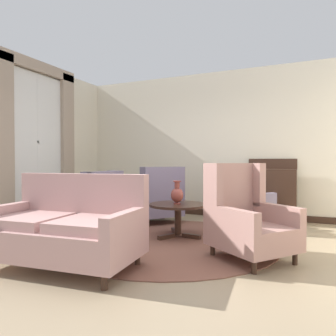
{
  "coord_description": "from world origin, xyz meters",
  "views": [
    {
      "loc": [
        1.79,
        -3.68,
        1.1
      ],
      "look_at": [
        -0.03,
        0.41,
        1.02
      ],
      "focal_mm": 33.79,
      "sensor_mm": 36.0,
      "label": 1
    }
  ],
  "objects": [
    {
      "name": "ground",
      "position": [
        0.0,
        0.0,
        0.0
      ],
      "size": [
        8.17,
        8.17,
        0.0
      ],
      "primitive_type": "plane",
      "color": "#9E896B"
    },
    {
      "name": "wall_back",
      "position": [
        0.0,
        2.64,
        1.47
      ],
      "size": [
        6.0,
        0.08,
        2.94
      ],
      "primitive_type": "cube",
      "color": "beige",
      "rests_on": "ground"
    },
    {
      "name": "wall_left",
      "position": [
        -2.92,
        0.79,
        1.47
      ],
      "size": [
        0.08,
        3.7,
        2.94
      ],
      "primitive_type": "cube",
      "color": "beige",
      "rests_on": "ground"
    },
    {
      "name": "baseboard_back",
      "position": [
        0.0,
        2.59,
        0.06
      ],
      "size": [
        5.84,
        0.03,
        0.12
      ],
      "primitive_type": "cube",
      "color": "#382319",
      "rests_on": "ground"
    },
    {
      "name": "area_rug",
      "position": [
        0.0,
        0.3,
        0.01
      ],
      "size": [
        3.04,
        3.04,
        0.01
      ],
      "primitive_type": "cylinder",
      "color": "brown",
      "rests_on": "ground"
    },
    {
      "name": "window_with_curtains",
      "position": [
        -2.82,
        0.72,
        1.64
      ],
      "size": [
        0.12,
        1.81,
        2.82
      ],
      "color": "silver"
    },
    {
      "name": "coffee_table",
      "position": [
        0.05,
        0.58,
        0.4
      ],
      "size": [
        0.84,
        0.84,
        0.49
      ],
      "color": "#382319",
      "rests_on": "ground"
    },
    {
      "name": "porcelain_vase",
      "position": [
        0.05,
        0.55,
        0.63
      ],
      "size": [
        0.18,
        0.18,
        0.34
      ],
      "color": "brown",
      "rests_on": "coffee_table"
    },
    {
      "name": "settee",
      "position": [
        -0.53,
        -1.11,
        0.4
      ],
      "size": [
        1.66,
        0.99,
        0.97
      ],
      "rotation": [
        0.0,
        0.0,
        0.09
      ],
      "color": "tan",
      "rests_on": "ground"
    },
    {
      "name": "armchair_beside_settee",
      "position": [
        0.7,
        1.74,
        0.44
      ],
      "size": [
        1.12,
        1.12,
        1.04
      ],
      "rotation": [
        0.0,
        0.0,
        2.41
      ],
      "color": "slate",
      "rests_on": "ground"
    },
    {
      "name": "armchair_back_corner",
      "position": [
        1.14,
        -0.02,
        0.45
      ],
      "size": [
        1.12,
        1.1,
        1.09
      ],
      "rotation": [
        0.0,
        0.0,
        7.2
      ],
      "color": "tan",
      "rests_on": "ground"
    },
    {
      "name": "armchair_near_sideboard",
      "position": [
        -1.34,
        0.37,
        0.42
      ],
      "size": [
        0.87,
        0.8,
        0.96
      ],
      "rotation": [
        0.0,
        0.0,
        4.73
      ],
      "color": "slate",
      "rests_on": "ground"
    },
    {
      "name": "armchair_foreground_right",
      "position": [
        -0.69,
        1.44,
        0.44
      ],
      "size": [
        1.11,
        1.1,
        1.02
      ],
      "rotation": [
        0.0,
        0.0,
        4.03
      ],
      "color": "slate",
      "rests_on": "ground"
    },
    {
      "name": "sideboard",
      "position": [
        1.17,
        2.35,
        0.54
      ],
      "size": [
        0.87,
        0.4,
        1.16
      ],
      "color": "#382319",
      "rests_on": "ground"
    }
  ]
}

